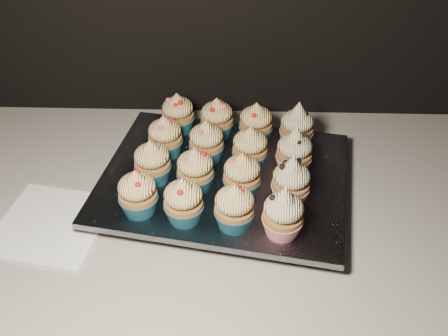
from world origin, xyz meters
The scene contains 20 objects.
worktop centered at (0.00, 1.70, 0.88)m, with size 2.44×0.64×0.04m, color beige.
napkin centered at (-0.30, 1.64, 0.90)m, with size 0.17×0.17×0.00m, color white.
baking_tray centered at (-0.01, 1.74, 0.91)m, with size 0.39×0.30×0.02m, color black.
foil_lining centered at (-0.01, 1.74, 0.93)m, with size 0.43×0.33×0.01m, color silver.
cupcake_0 centered at (-0.14, 1.64, 0.97)m, with size 0.06×0.06×0.08m.
cupcake_1 centered at (-0.07, 1.63, 0.97)m, with size 0.06×0.06×0.08m.
cupcake_2 centered at (0.01, 1.62, 0.97)m, with size 0.06×0.06×0.08m.
cupcake_3 centered at (0.08, 1.60, 0.97)m, with size 0.06×0.06×0.10m.
cupcake_4 centered at (-0.13, 1.72, 0.97)m, with size 0.06×0.06×0.08m.
cupcake_5 centered at (-0.06, 1.70, 0.97)m, with size 0.06×0.06×0.08m.
cupcake_6 centered at (0.02, 1.69, 0.97)m, with size 0.06×0.06×0.08m.
cupcake_7 centered at (0.10, 1.68, 0.97)m, with size 0.06×0.06×0.10m.
cupcake_8 centered at (-0.12, 1.80, 0.97)m, with size 0.06×0.06×0.08m.
cupcake_9 centered at (-0.04, 1.78, 0.97)m, with size 0.06×0.06×0.08m.
cupcake_10 centered at (0.03, 1.77, 0.97)m, with size 0.06×0.06×0.08m.
cupcake_11 centered at (0.11, 1.76, 0.97)m, with size 0.06×0.06×0.10m.
cupcake_12 centered at (-0.10, 1.87, 0.97)m, with size 0.06×0.06×0.08m.
cupcake_13 centered at (-0.03, 1.86, 0.97)m, with size 0.06×0.06×0.08m.
cupcake_14 centered at (0.05, 1.84, 0.97)m, with size 0.06×0.06×0.08m.
cupcake_15 centered at (0.12, 1.83, 0.97)m, with size 0.06×0.06×0.10m.
Camera 1 is at (0.01, 1.06, 1.50)m, focal length 40.00 mm.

